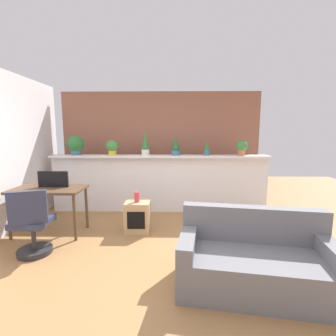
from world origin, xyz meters
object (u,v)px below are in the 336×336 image
object	(u,v)px
potted_plant_1	(112,147)
potted_plant_3	(176,147)
desk	(49,193)
office_chair	(32,228)
potted_plant_0	(76,145)
tv_monitor	(53,179)
vase_on_shelf	(137,197)
potted_plant_4	(207,148)
potted_plant_5	(242,147)
couch	(255,262)
side_cube_shelf	(138,216)
potted_plant_2	(145,145)

from	to	relation	value
potted_plant_1	potted_plant_3	size ratio (longest dim) A/B	0.84
desk	office_chair	size ratio (longest dim) A/B	1.21
potted_plant_0	tv_monitor	distance (m)	1.19
desk	vase_on_shelf	size ratio (longest dim) A/B	6.63
potted_plant_0	potted_plant_1	xyz separation A→B (m)	(0.74, 0.00, -0.04)
potted_plant_4	potted_plant_5	distance (m)	0.69
potted_plant_3	couch	distance (m)	2.78
vase_on_shelf	couch	bearing A→B (deg)	-44.50
potted_plant_3	office_chair	xyz separation A→B (m)	(-1.90, -1.85, -0.94)
potted_plant_0	potted_plant_1	world-z (taller)	potted_plant_0
potted_plant_5	side_cube_shelf	distance (m)	2.44
office_chair	desk	bearing A→B (deg)	100.09
desk	side_cube_shelf	world-z (taller)	desk
potted_plant_1	potted_plant_3	bearing A→B (deg)	-1.29
potted_plant_4	vase_on_shelf	distance (m)	1.78
desk	tv_monitor	world-z (taller)	tv_monitor
potted_plant_2	potted_plant_3	xyz separation A→B (m)	(0.61, -0.01, -0.05)
potted_plant_0	potted_plant_3	world-z (taller)	potted_plant_0
office_chair	potted_plant_0	bearing A→B (deg)	93.76
potted_plant_0	potted_plant_3	bearing A→B (deg)	-0.75
potted_plant_3	potted_plant_0	bearing A→B (deg)	179.25
potted_plant_0	potted_plant_1	distance (m)	0.74
potted_plant_0	couch	distance (m)	3.91
office_chair	couch	world-z (taller)	office_chair
potted_plant_1	potted_plant_5	distance (m)	2.59
desk	tv_monitor	bearing A→B (deg)	58.71
potted_plant_2	side_cube_shelf	bearing A→B (deg)	-91.44
side_cube_shelf	potted_plant_3	bearing A→B (deg)	57.68
side_cube_shelf	couch	world-z (taller)	couch
potted_plant_0	office_chair	bearing A→B (deg)	-86.24
vase_on_shelf	potted_plant_0	bearing A→B (deg)	142.62
potted_plant_3	potted_plant_4	size ratio (longest dim) A/B	1.18
potted_plant_1	desk	world-z (taller)	potted_plant_1
tv_monitor	vase_on_shelf	world-z (taller)	tv_monitor
office_chair	side_cube_shelf	xyz separation A→B (m)	(1.26, 0.85, -0.14)
side_cube_shelf	couch	size ratio (longest dim) A/B	0.30
potted_plant_1	vase_on_shelf	xyz separation A→B (m)	(0.64, -1.06, -0.75)
potted_plant_5	tv_monitor	size ratio (longest dim) A/B	0.63
potted_plant_1	side_cube_shelf	xyz separation A→B (m)	(0.65, -1.03, -1.08)
potted_plant_1	potted_plant_4	distance (m)	1.90
potted_plant_3	tv_monitor	size ratio (longest dim) A/B	0.76
potted_plant_1	potted_plant_4	xyz separation A→B (m)	(1.90, -0.03, -0.02)
potted_plant_3	couch	size ratio (longest dim) A/B	0.22
potted_plant_5	potted_plant_0	bearing A→B (deg)	179.63
desk	office_chair	world-z (taller)	office_chair
potted_plant_1	vase_on_shelf	size ratio (longest dim) A/B	1.83
desk	side_cube_shelf	size ratio (longest dim) A/B	2.20
desk	vase_on_shelf	world-z (taller)	desk
potted_plant_0	side_cube_shelf	size ratio (longest dim) A/B	0.78
potted_plant_4	potted_plant_5	bearing A→B (deg)	0.42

